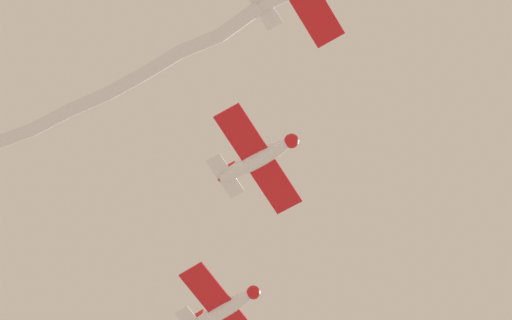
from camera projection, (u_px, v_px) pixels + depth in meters
smoke_trail_lead at (61, 113)px, 69.24m from camera, size 27.51×6.18×2.14m
airplane_left_wing at (258, 159)px, 70.25m from camera, size 5.93×7.85×1.94m
airplane_right_wing at (223, 310)px, 75.23m from camera, size 5.87×7.81×1.94m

